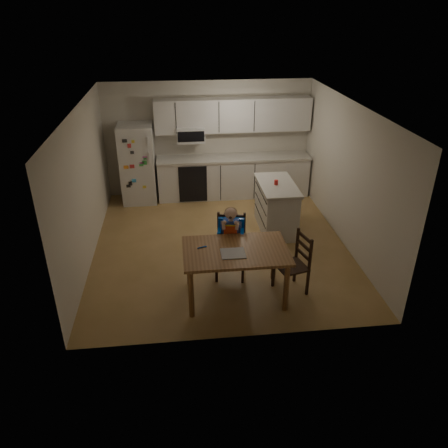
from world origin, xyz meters
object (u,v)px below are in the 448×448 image
refrigerator (138,164)px  dining_table (236,256)px  chair_booster (231,234)px  chair_side (297,259)px  red_cup (276,182)px  kitchen_island (276,207)px

refrigerator → dining_table: 4.08m
dining_table → chair_booster: (0.01, 0.62, 0.03)m
chair_side → red_cup: bearing=162.5°
refrigerator → dining_table: size_ratio=1.13×
kitchen_island → chair_booster: size_ratio=1.05×
refrigerator → dining_table: bearing=-66.8°
chair_booster → dining_table: bearing=-80.3°
dining_table → red_cup: bearing=63.2°
refrigerator → kitchen_island: (2.68, -1.68, -0.38)m
refrigerator → chair_side: bearing=-55.3°
chair_booster → chair_side: size_ratio=1.27×
refrigerator → chair_booster: bearing=-62.7°
dining_table → chair_side: size_ratio=1.59×
dining_table → chair_booster: 0.62m
refrigerator → dining_table: (1.61, -3.75, -0.15)m
red_cup → dining_table: 2.31m
refrigerator → red_cup: refrigerator is taller
red_cup → chair_side: size_ratio=0.09×
red_cup → chair_booster: size_ratio=0.07×
chair_booster → red_cup: bearing=64.9°
dining_table → chair_side: (0.94, 0.07, -0.16)m
red_cup → chair_booster: (-1.03, -1.43, -0.25)m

